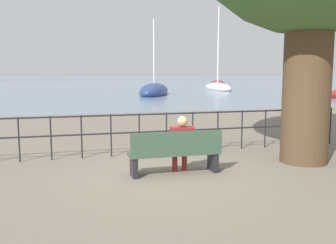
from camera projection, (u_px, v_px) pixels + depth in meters
ground_plane at (174, 174)px, 7.65m from camera, size 1000.00×1000.00×0.00m
harbor_water at (69, 78)px, 162.17m from camera, size 600.00×300.00×0.01m
park_bench at (175, 153)px, 7.54m from camera, size 1.88×0.45×0.90m
seated_person_left at (182, 142)px, 7.62m from camera, size 0.47×0.35×1.18m
promenade_railing at (153, 127)px, 9.40m from camera, size 10.58×0.04×1.05m
sailboat_2 at (218, 87)px, 45.18m from camera, size 2.90×8.58×10.24m
sailboat_4 at (217, 85)px, 54.86m from camera, size 3.64×6.36×8.16m
sailboat_5 at (154, 91)px, 34.60m from camera, size 5.07×7.67×7.33m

